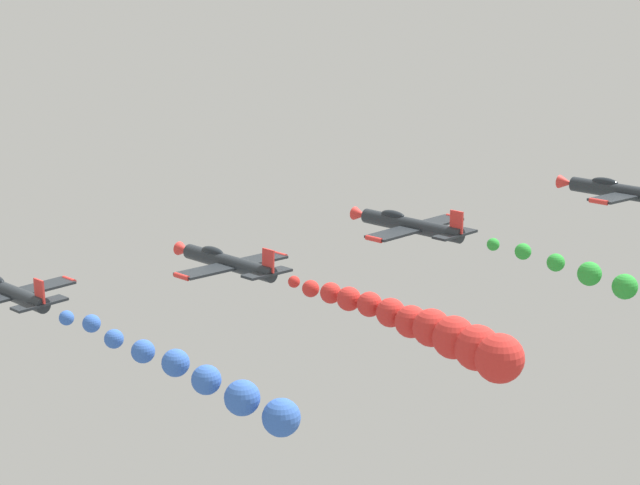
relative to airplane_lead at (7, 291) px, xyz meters
name	(u,v)px	position (x,y,z in m)	size (l,w,h in m)	color
airplane_lead	(7,291)	(0.00, 0.00, 0.00)	(9.56, 10.35, 2.32)	#23282D
smoke_trail_lead	(215,385)	(2.49, -19.23, -2.21)	(5.59, 17.67, 5.07)	blue
airplane_left_inner	(227,262)	(12.28, -9.17, 1.44)	(9.57, 10.35, 2.33)	#23282D
smoke_trail_left_inner	(443,334)	(12.12, -28.77, 0.88)	(2.97, 18.76, 3.12)	red
airplane_right_inner	(410,225)	(23.67, -16.54, 3.45)	(9.56, 10.35, 2.32)	#23282D
airplane_left_outer	(624,192)	(35.35, -27.28, 5.76)	(9.57, 10.35, 2.34)	#23282D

